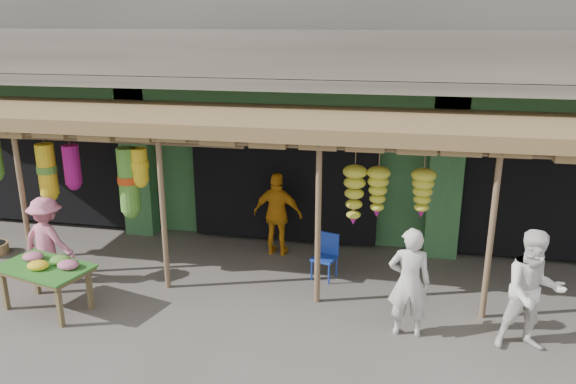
% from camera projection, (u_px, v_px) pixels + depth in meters
% --- Properties ---
extents(ground, '(80.00, 80.00, 0.00)m').
position_uv_depth(ground, '(259.00, 290.00, 9.25)').
color(ground, '#514C47').
rests_on(ground, ground).
extents(building, '(16.40, 6.80, 7.00)m').
position_uv_depth(building, '(308.00, 60.00, 12.81)').
color(building, gray).
rests_on(building, ground).
extents(awning, '(14.00, 2.70, 2.79)m').
position_uv_depth(awning, '(260.00, 126.00, 9.26)').
color(awning, brown).
rests_on(awning, ground).
extents(flower_table, '(1.56, 1.15, 0.84)m').
position_uv_depth(flower_table, '(46.00, 268.00, 8.45)').
color(flower_table, brown).
rests_on(flower_table, ground).
extents(blue_chair, '(0.46, 0.47, 0.78)m').
position_uv_depth(blue_chair, '(326.00, 253.00, 9.58)').
color(blue_chair, '#17339A').
rests_on(blue_chair, ground).
extents(person_front, '(0.60, 0.41, 1.60)m').
position_uv_depth(person_front, '(409.00, 282.00, 7.73)').
color(person_front, silver).
rests_on(person_front, ground).
extents(person_right, '(0.90, 0.74, 1.69)m').
position_uv_depth(person_right, '(533.00, 292.00, 7.36)').
color(person_right, white).
rests_on(person_right, ground).
extents(person_vendor, '(0.96, 0.47, 1.59)m').
position_uv_depth(person_vendor, '(278.00, 214.00, 10.42)').
color(person_vendor, orange).
rests_on(person_vendor, ground).
extents(person_shopper, '(1.05, 0.72, 1.50)m').
position_uv_depth(person_shopper, '(48.00, 240.00, 9.32)').
color(person_shopper, pink).
rests_on(person_shopper, ground).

